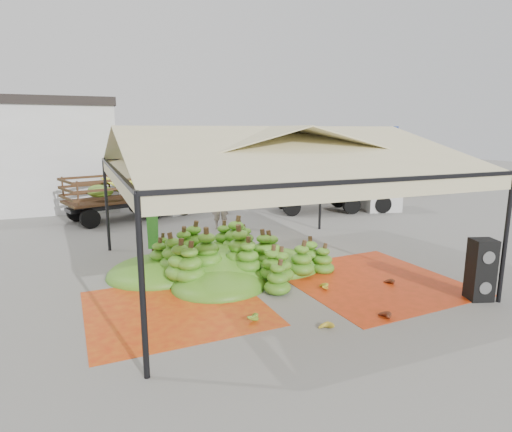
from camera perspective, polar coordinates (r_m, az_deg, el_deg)
name	(u,v)px	position (r m, az deg, el deg)	size (l,w,h in m)	color
ground	(270,272)	(12.13, 1.87, -7.42)	(90.00, 90.00, 0.00)	slate
canopy_tent	(271,153)	(11.49, 1.98, 8.35)	(8.10, 8.10, 4.00)	black
building_tan	(329,159)	(27.77, 9.65, 7.51)	(6.30, 5.30, 4.10)	tan
tarp_left	(176,307)	(9.97, -10.63, -11.90)	(3.85, 3.67, 0.01)	#D26113
tarp_right	(372,281)	(11.81, 15.15, -8.33)	(4.07, 4.27, 0.01)	red
banana_heap	(222,248)	(12.01, -4.51, -4.29)	(6.25, 5.13, 1.34)	#377A19
hand_yellow_a	(320,285)	(10.92, 8.57, -9.09)	(0.50, 0.41, 0.23)	gold
hand_yellow_b	(326,326)	(8.87, 9.33, -14.28)	(0.42, 0.34, 0.19)	gold
hand_red_a	(382,314)	(9.61, 16.48, -12.44)	(0.47, 0.39, 0.22)	#622F16
hand_red_b	(388,281)	(11.62, 17.20, -8.30)	(0.42, 0.35, 0.19)	#602616
hand_green	(249,315)	(9.21, -0.91, -13.00)	(0.50, 0.41, 0.23)	#53801A
hanging_bunches	(309,185)	(10.32, 7.02, 4.12)	(3.24, 0.24, 0.20)	#517618
speaker_stack	(481,270)	(11.29, 27.80, -6.35)	(0.64, 0.60, 1.46)	black
banana_leaves	(159,263)	(13.16, -12.85, -6.18)	(0.96, 1.36, 3.70)	#20721E
vendor	(220,206)	(17.12, -4.83, 1.37)	(0.68, 0.45, 1.86)	gray
truck_left	(139,190)	(20.03, -15.30, 3.36)	(6.16, 3.59, 2.00)	#4F2A1A
truck_right	(340,185)	(21.26, 11.19, 4.14)	(6.40, 3.41, 2.09)	#452B17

